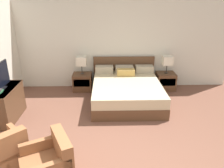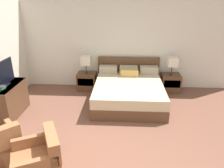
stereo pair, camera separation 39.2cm
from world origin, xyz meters
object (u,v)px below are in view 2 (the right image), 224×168
at_px(table_lamp_left, 86,61).
at_px(table_lamp_right, 173,62).
at_px(nightstand_left, 87,81).
at_px(nightstand_right, 170,83).
at_px(tv, 2,75).
at_px(dresser, 8,100).
at_px(armchair_companion, 39,162).
at_px(bed, 129,91).

bearing_deg(table_lamp_left, table_lamp_right, 0.00).
bearing_deg(nightstand_left, table_lamp_right, 0.03).
xyz_separation_m(nightstand_right, table_lamp_right, (0.00, 0.00, 0.64)).
relative_size(table_lamp_right, tv, 0.54).
xyz_separation_m(nightstand_right, tv, (-4.10, -1.71, 0.77)).
bearing_deg(tv, dresser, 93.14).
height_order(table_lamp_left, table_lamp_right, same).
height_order(nightstand_left, nightstand_right, same).
height_order(nightstand_right, dresser, dresser).
bearing_deg(nightstand_left, armchair_companion, -92.44).
xyz_separation_m(nightstand_right, table_lamp_left, (-2.51, 0.00, 0.64)).
height_order(table_lamp_left, armchair_companion, table_lamp_left).
relative_size(bed, table_lamp_left, 4.08).
relative_size(nightstand_left, armchair_companion, 0.60).
bearing_deg(tv, nightstand_left, 47.03).
bearing_deg(nightstand_left, nightstand_right, 0.00).
distance_m(nightstand_right, table_lamp_left, 2.59).
relative_size(bed, tv, 2.21).
distance_m(nightstand_right, table_lamp_right, 0.64).
relative_size(table_lamp_left, armchair_companion, 0.57).
height_order(table_lamp_left, dresser, table_lamp_left).
height_order(bed, tv, tv).
height_order(bed, table_lamp_left, table_lamp_left).
xyz_separation_m(dresser, armchair_companion, (1.44, -1.89, -0.11)).
bearing_deg(nightstand_right, table_lamp_left, 179.97).
distance_m(bed, dresser, 2.99).
bearing_deg(table_lamp_right, armchair_companion, -126.83).
height_order(dresser, armchair_companion, armchair_companion).
height_order(nightstand_left, armchair_companion, armchair_companion).
distance_m(nightstand_left, nightstand_right, 2.51).
xyz_separation_m(nightstand_left, nightstand_right, (2.51, 0.00, 0.00)).
bearing_deg(table_lamp_left, armchair_companion, -92.44).
bearing_deg(table_lamp_right, dresser, -157.96).
relative_size(nightstand_left, table_lamp_left, 1.05).
height_order(tv, armchair_companion, tv).
relative_size(bed, nightstand_right, 3.88).
distance_m(bed, table_lamp_left, 1.58).
xyz_separation_m(table_lamp_left, dresser, (-1.59, -1.66, -0.51)).
height_order(bed, nightstand_left, bed).
relative_size(nightstand_right, tv, 0.57).
distance_m(nightstand_left, armchair_companion, 3.55).
xyz_separation_m(nightstand_left, table_lamp_left, (0.00, 0.00, 0.64)).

